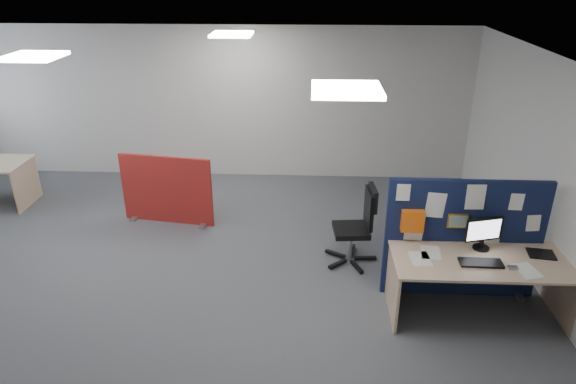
{
  "coord_description": "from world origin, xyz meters",
  "views": [
    {
      "loc": [
        1.7,
        -5.37,
        3.69
      ],
      "look_at": [
        1.43,
        0.54,
        1.0
      ],
      "focal_mm": 32.0,
      "sensor_mm": 36.0,
      "label": 1
    }
  ],
  "objects_px": {
    "navy_divider": "(461,239)",
    "red_divider": "(167,191)",
    "office_chair": "(360,221)",
    "monitor_main": "(484,232)",
    "main_desk": "(479,270)"
  },
  "relations": [
    {
      "from": "main_desk",
      "to": "red_divider",
      "type": "xyz_separation_m",
      "value": [
        -4.02,
        2.04,
        -0.05
      ]
    },
    {
      "from": "navy_divider",
      "to": "office_chair",
      "type": "distance_m",
      "value": 1.3
    },
    {
      "from": "red_divider",
      "to": "office_chair",
      "type": "relative_size",
      "value": 1.34
    },
    {
      "from": "navy_divider",
      "to": "red_divider",
      "type": "xyz_separation_m",
      "value": [
        -3.9,
        1.69,
        -0.23
      ]
    },
    {
      "from": "main_desk",
      "to": "navy_divider",
      "type": "bearing_deg",
      "value": 109.36
    },
    {
      "from": "main_desk",
      "to": "red_divider",
      "type": "relative_size",
      "value": 1.36
    },
    {
      "from": "main_desk",
      "to": "office_chair",
      "type": "xyz_separation_m",
      "value": [
        -1.22,
        1.03,
        0.04
      ]
    },
    {
      "from": "monitor_main",
      "to": "red_divider",
      "type": "xyz_separation_m",
      "value": [
        -4.08,
        1.86,
        -0.42
      ]
    },
    {
      "from": "main_desk",
      "to": "office_chair",
      "type": "bearing_deg",
      "value": 139.85
    },
    {
      "from": "office_chair",
      "to": "red_divider",
      "type": "bearing_deg",
      "value": 155.31
    },
    {
      "from": "navy_divider",
      "to": "red_divider",
      "type": "height_order",
      "value": "navy_divider"
    },
    {
      "from": "main_desk",
      "to": "monitor_main",
      "type": "height_order",
      "value": "monitor_main"
    },
    {
      "from": "monitor_main",
      "to": "navy_divider",
      "type": "bearing_deg",
      "value": 120.4
    },
    {
      "from": "monitor_main",
      "to": "red_divider",
      "type": "relative_size",
      "value": 0.3
    },
    {
      "from": "main_desk",
      "to": "office_chair",
      "type": "height_order",
      "value": "office_chair"
    }
  ]
}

